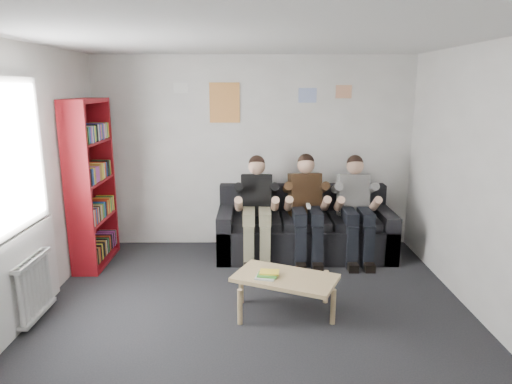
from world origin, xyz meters
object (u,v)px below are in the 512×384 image
Objects in this scene: bookshelf at (92,184)px; person_left at (257,209)px; sofa at (304,231)px; coffee_table at (285,281)px; person_right at (356,209)px; person_middle at (306,209)px.

person_left is (2.11, 0.12, -0.37)m from bookshelf.
person_left is (-0.66, -0.21, 0.37)m from sofa.
sofa is at bearing 6.38° from bookshelf.
coffee_table is 1.86m from person_right.
bookshelf is 1.54× the size of person_right.
person_left is 1.31m from person_right.
person_middle is at bearing -179.15° from person_right.
sofa is 1.68× the size of person_middle.
bookshelf is at bearing 174.26° from person_middle.
person_middle is (0.66, -0.00, 0.01)m from person_left.
person_middle is 0.66m from person_right.
person_left reaches higher than sofa.
person_left is (-0.28, 1.52, 0.34)m from coffee_table.
person_right is at bearing 55.73° from coffee_table.
person_left is at bearing 171.69° from person_middle.
person_middle is 1.01× the size of person_right.
sofa is 1.70× the size of person_right.
bookshelf is 2.85m from coffee_table.
bookshelf reaches higher than coffee_table.
bookshelf is 1.54× the size of person_left.
coffee_table is (2.38, -1.40, -0.71)m from bookshelf.
person_left is 0.66m from person_middle.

